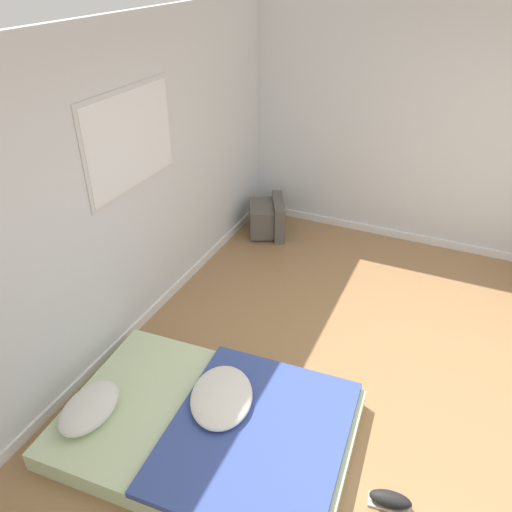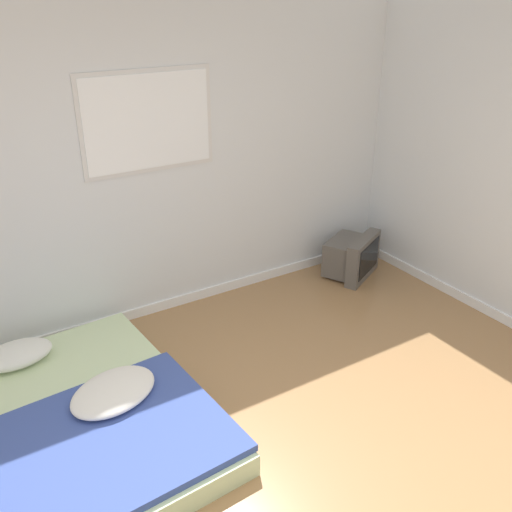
{
  "view_description": "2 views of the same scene",
  "coord_description": "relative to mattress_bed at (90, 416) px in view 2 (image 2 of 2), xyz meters",
  "views": [
    {
      "loc": [
        -2.75,
        0.15,
        2.98
      ],
      "look_at": [
        0.84,
        1.79,
        0.54
      ],
      "focal_mm": 35.0,
      "sensor_mm": 36.0,
      "label": 1
    },
    {
      "loc": [
        -1.37,
        -1.64,
        2.68
      ],
      "look_at": [
        0.8,
        1.83,
        0.73
      ],
      "focal_mm": 40.0,
      "sensor_mm": 36.0,
      "label": 2
    }
  ],
  "objects": [
    {
      "name": "wall_back",
      "position": [
        0.75,
        1.21,
        1.18
      ],
      "size": [
        7.86,
        0.08,
        2.6
      ],
      "color": "silver",
      "rests_on": "ground_plane"
    },
    {
      "name": "mattress_bed",
      "position": [
        0.0,
        0.0,
        0.0
      ],
      "size": [
        1.49,
        2.1,
        0.3
      ],
      "color": "beige",
      "rests_on": "ground_plane"
    },
    {
      "name": "crt_tv",
      "position": [
        2.94,
        0.81,
        0.1
      ],
      "size": [
        0.66,
        0.6,
        0.43
      ],
      "color": "#56514C",
      "rests_on": "ground_plane"
    }
  ]
}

